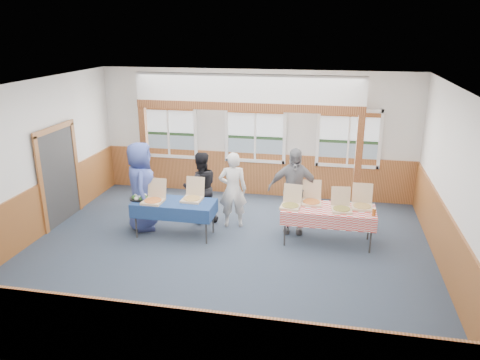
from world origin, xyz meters
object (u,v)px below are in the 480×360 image
table_left (174,204)px  woman_black (201,187)px  table_right (328,210)px  woman_white (233,190)px  person_grey (293,191)px  man_blue (141,186)px

table_left → woman_black: size_ratio=1.11×
table_left → table_right: same height
woman_black → woman_white: bearing=145.9°
woman_black → person_grey: (2.05, -0.13, 0.12)m
table_left → table_right: 3.15m
woman_white → person_grey: size_ratio=0.91×
table_left → person_grey: bearing=26.3°
table_left → man_blue: man_blue is taller
man_blue → person_grey: bearing=-103.2°
person_grey → table_left: bearing=-166.6°
woman_white → woman_black: bearing=-21.0°
woman_white → person_grey: (1.31, -0.02, 0.08)m
table_left → woman_black: (0.34, 0.82, 0.11)m
man_blue → person_grey: (3.19, 0.47, -0.04)m
woman_white → woman_black: (-0.75, 0.10, -0.03)m
table_left → table_right: bearing=15.0°
man_blue → woman_black: bearing=-83.9°
woman_white → man_blue: size_ratio=0.87×
table_right → woman_white: size_ratio=1.19×
woman_white → table_right: bearing=154.3°
woman_black → person_grey: 2.06m
woman_black → man_blue: bearing=1.2°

